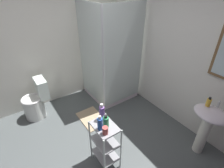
{
  "coord_description": "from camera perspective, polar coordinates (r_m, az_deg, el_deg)",
  "views": [
    {
      "loc": [
        1.43,
        -0.58,
        2.3
      ],
      "look_at": [
        -0.29,
        0.63,
        0.99
      ],
      "focal_mm": 27.22,
      "sensor_mm": 36.0,
      "label": 1
    }
  ],
  "objects": [
    {
      "name": "toilet",
      "position": [
        3.54,
        -24.18,
        -5.59
      ],
      "size": [
        0.37,
        0.49,
        0.76
      ],
      "color": "white",
      "rests_on": "ground_plane"
    },
    {
      "name": "wall_left",
      "position": [
        3.5,
        -24.26,
        11.57
      ],
      "size": [
        0.1,
        4.2,
        2.5
      ],
      "primitive_type": "cube",
      "color": "silver",
      "rests_on": "ground_plane"
    },
    {
      "name": "bath_mat",
      "position": [
        3.37,
        -6.84,
        -11.38
      ],
      "size": [
        0.6,
        0.4,
        0.02
      ],
      "primitive_type": "cube",
      "color": "tan",
      "rests_on": "ground_plane"
    },
    {
      "name": "shampoo_bottle_blue",
      "position": [
        2.09,
        -4.04,
        -13.09
      ],
      "size": [
        0.07,
        0.07,
        0.21
      ],
      "color": "#2454AE",
      "rests_on": "storage_cart"
    },
    {
      "name": "hand_soap_bottle",
      "position": [
        2.67,
        29.69,
        -5.34
      ],
      "size": [
        0.06,
        0.06,
        0.14
      ],
      "color": "gold",
      "rests_on": "pedestal_sink"
    },
    {
      "name": "storage_cart",
      "position": [
        2.41,
        -2.33,
        -18.91
      ],
      "size": [
        0.38,
        0.28,
        0.74
      ],
      "color": "silver",
      "rests_on": "ground_plane"
    },
    {
      "name": "wall_back",
      "position": [
        3.0,
        23.31,
        8.79
      ],
      "size": [
        4.2,
        0.14,
        2.5
      ],
      "color": "silver",
      "rests_on": "ground_plane"
    },
    {
      "name": "body_wash_bottle_green",
      "position": [
        2.12,
        -2.06,
        -12.5
      ],
      "size": [
        0.07,
        0.07,
        0.17
      ],
      "color": "#2E9255",
      "rests_on": "storage_cart"
    },
    {
      "name": "pedestal_sink",
      "position": [
        2.79,
        29.43,
        -11.28
      ],
      "size": [
        0.46,
        0.37,
        0.81
      ],
      "color": "white",
      "rests_on": "ground_plane"
    },
    {
      "name": "rinse_cup",
      "position": [
        2.06,
        -2.3,
        -15.33
      ],
      "size": [
        0.07,
        0.07,
        0.1
      ],
      "primitive_type": "cylinder",
      "color": "#B24742",
      "rests_on": "storage_cart"
    },
    {
      "name": "ground_plane",
      "position": [
        2.78,
        -7.92,
        -24.87
      ],
      "size": [
        4.2,
        4.2,
        0.02
      ],
      "primitive_type": "cube",
      "color": "#505657"
    },
    {
      "name": "sink_faucet",
      "position": [
        2.72,
        32.18,
        -5.72
      ],
      "size": [
        0.03,
        0.03,
        0.1
      ],
      "primitive_type": "cylinder",
      "color": "silver",
      "rests_on": "pedestal_sink"
    },
    {
      "name": "shower_stall",
      "position": [
        3.67,
        -1.0,
        1.78
      ],
      "size": [
        0.92,
        0.92,
        2.0
      ],
      "color": "white",
      "rests_on": "ground_plane"
    },
    {
      "name": "conditioner_bottle_purple",
      "position": [
        2.2,
        -3.4,
        -9.59
      ],
      "size": [
        0.07,
        0.07,
        0.25
      ],
      "color": "#8155A6",
      "rests_on": "storage_cart"
    }
  ]
}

